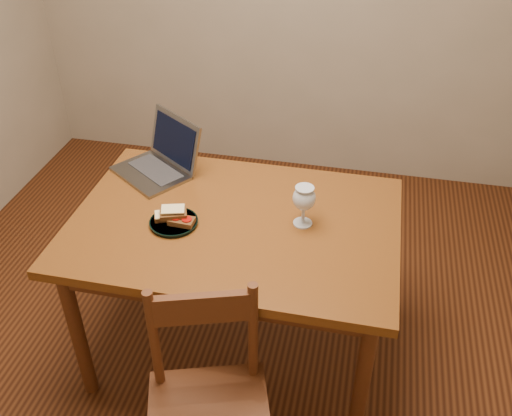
% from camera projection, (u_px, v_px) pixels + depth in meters
% --- Properties ---
extents(floor, '(3.20, 3.20, 0.02)m').
position_uv_depth(floor, '(219.00, 327.00, 2.81)').
color(floor, black).
rests_on(floor, ground).
extents(table, '(1.30, 0.90, 0.74)m').
position_uv_depth(table, '(235.00, 237.00, 2.32)').
color(table, '#50240D').
rests_on(table, floor).
extents(chair, '(0.51, 0.50, 0.44)m').
position_uv_depth(chair, '(208.00, 401.00, 1.90)').
color(chair, '#45240E').
rests_on(chair, floor).
extents(plate, '(0.19, 0.19, 0.02)m').
position_uv_depth(plate, '(174.00, 222.00, 2.25)').
color(plate, black).
rests_on(plate, table).
extents(sandwich_cheese, '(0.11, 0.08, 0.03)m').
position_uv_depth(sandwich_cheese, '(166.00, 215.00, 2.25)').
color(sandwich_cheese, '#381E0C').
rests_on(sandwich_cheese, plate).
extents(sandwich_tomato, '(0.10, 0.06, 0.03)m').
position_uv_depth(sandwich_tomato, '(181.00, 220.00, 2.22)').
color(sandwich_tomato, '#381E0C').
rests_on(sandwich_tomato, plate).
extents(sandwich_top, '(0.12, 0.09, 0.03)m').
position_uv_depth(sandwich_top, '(173.00, 212.00, 2.22)').
color(sandwich_top, '#381E0C').
rests_on(sandwich_top, plate).
extents(milk_glass, '(0.09, 0.09, 0.17)m').
position_uv_depth(milk_glass, '(304.00, 206.00, 2.20)').
color(milk_glass, white).
rests_on(milk_glass, table).
extents(laptop, '(0.44, 0.43, 0.23)m').
position_uv_depth(laptop, '(162.00, 157.00, 2.55)').
color(laptop, slate).
rests_on(laptop, table).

